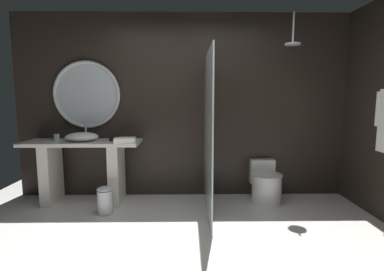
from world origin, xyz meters
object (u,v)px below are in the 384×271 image
at_px(vessel_sink, 82,137).
at_px(round_wall_mirror, 87,95).
at_px(tissue_box, 115,138).
at_px(tumbler_cup, 56,137).
at_px(rain_shower_head, 293,41).
at_px(waste_bin, 105,200).
at_px(folded_hand_towel, 125,140).
at_px(toilet, 266,184).

bearing_deg(vessel_sink, round_wall_mirror, 89.10).
bearing_deg(tissue_box, round_wall_mirror, 152.09).
distance_m(tumbler_cup, rain_shower_head, 3.37).
height_order(vessel_sink, waste_bin, vessel_sink).
relative_size(round_wall_mirror, folded_hand_towel, 3.48).
height_order(vessel_sink, folded_hand_towel, vessel_sink).
xyz_separation_m(vessel_sink, rain_shower_head, (2.76, -0.10, 1.24)).
distance_m(tumbler_cup, toilet, 2.94).
xyz_separation_m(tissue_box, round_wall_mirror, (-0.43, 0.23, 0.58)).
height_order(rain_shower_head, folded_hand_towel, rain_shower_head).
distance_m(vessel_sink, rain_shower_head, 3.03).
bearing_deg(tumbler_cup, waste_bin, -31.97).
bearing_deg(tissue_box, waste_bin, -95.35).
bearing_deg(vessel_sink, toilet, 0.26).
relative_size(tumbler_cup, waste_bin, 0.26).
height_order(vessel_sink, tissue_box, vessel_sink).
xyz_separation_m(rain_shower_head, waste_bin, (-2.36, -0.32, -1.97)).
bearing_deg(tissue_box, toilet, -0.34).
relative_size(vessel_sink, toilet, 0.76).
bearing_deg(vessel_sink, folded_hand_towel, -15.21).
distance_m(vessel_sink, tumbler_cup, 0.37).
xyz_separation_m(waste_bin, folded_hand_towel, (0.22, 0.26, 0.71)).
bearing_deg(vessel_sink, tissue_box, 3.04).
xyz_separation_m(tumbler_cup, waste_bin, (0.76, -0.47, -0.72)).
bearing_deg(folded_hand_towel, vessel_sink, 164.79).
relative_size(vessel_sink, round_wall_mirror, 0.46).
distance_m(round_wall_mirror, folded_hand_towel, 0.95).
bearing_deg(tumbler_cup, tissue_box, -1.94).
height_order(tumbler_cup, toilet, tumbler_cup).
relative_size(round_wall_mirror, rain_shower_head, 2.32).
distance_m(vessel_sink, round_wall_mirror, 0.62).
distance_m(rain_shower_head, toilet, 1.93).
relative_size(tissue_box, toilet, 0.23).
relative_size(round_wall_mirror, waste_bin, 2.72).
bearing_deg(tissue_box, rain_shower_head, -3.13).
xyz_separation_m(rain_shower_head, toilet, (-0.25, 0.11, -1.91)).
bearing_deg(tissue_box, vessel_sink, -176.96).
height_order(vessel_sink, tumbler_cup, vessel_sink).
bearing_deg(round_wall_mirror, folded_hand_towel, -34.62).
distance_m(tumbler_cup, tissue_box, 0.80).
bearing_deg(round_wall_mirror, waste_bin, -59.88).
xyz_separation_m(tumbler_cup, toilet, (2.87, -0.04, -0.66)).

